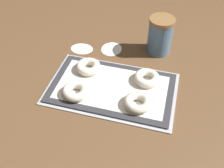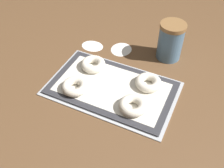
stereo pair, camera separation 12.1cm
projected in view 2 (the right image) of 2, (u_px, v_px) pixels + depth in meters
ground_plane at (112, 92)px, 0.98m from camera, size 2.80×2.80×0.00m
baking_tray at (112, 88)px, 0.99m from camera, size 0.48×0.29×0.01m
baking_mat at (112, 87)px, 0.99m from camera, size 0.46×0.27×0.00m
bagel_front_left at (75, 86)px, 0.96m from camera, size 0.10×0.10×0.03m
bagel_front_right at (133, 106)px, 0.90m from camera, size 0.10×0.10×0.03m
bagel_back_left at (93, 64)px, 1.05m from camera, size 0.10×0.10×0.03m
bagel_back_right at (148, 83)px, 0.98m from camera, size 0.10×0.10×0.03m
flour_canister at (171, 41)px, 1.07m from camera, size 0.11×0.11×0.16m
flour_patch_near at (92, 46)px, 1.18m from camera, size 0.10×0.08×0.00m
flour_patch_far at (121, 49)px, 1.17m from camera, size 0.09×0.10×0.00m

